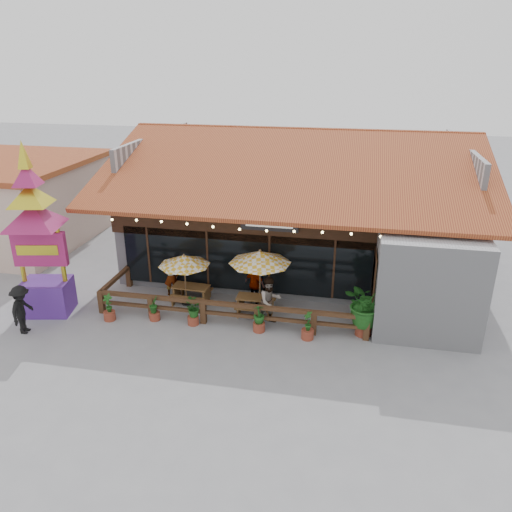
% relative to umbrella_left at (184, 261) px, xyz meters
% --- Properties ---
extents(ground, '(100.00, 100.00, 0.00)m').
position_rel_umbrella_left_xyz_m(ground, '(3.59, -0.79, -1.85)').
color(ground, gray).
rests_on(ground, ground).
extents(restaurant_building, '(15.50, 14.73, 6.09)m').
position_rel_umbrella_left_xyz_m(restaurant_building, '(3.85, 5.83, 0.35)').
color(restaurant_building, '#B7B8BD').
rests_on(restaurant_building, ground).
extents(patio_railing, '(10.00, 2.60, 0.92)m').
position_rel_umbrella_left_xyz_m(patio_railing, '(1.34, -1.05, -1.24)').
color(patio_railing, '#4A2D1A').
rests_on(patio_railing, ground).
extents(neighbor_building, '(8.40, 8.40, 4.22)m').
position_rel_umbrella_left_xyz_m(neighbor_building, '(-11.41, 5.21, 0.28)').
color(neighbor_building, '#C0A791').
rests_on(neighbor_building, ground).
extents(umbrella_left, '(2.55, 2.55, 2.13)m').
position_rel_umbrella_left_xyz_m(umbrella_left, '(0.00, 0.00, 0.00)').
color(umbrella_left, brown).
rests_on(umbrella_left, ground).
extents(umbrella_right, '(2.85, 2.85, 2.49)m').
position_rel_umbrella_left_xyz_m(umbrella_right, '(2.91, 0.11, 0.32)').
color(umbrella_right, brown).
rests_on(umbrella_right, ground).
extents(picnic_table_left, '(1.49, 1.31, 0.68)m').
position_rel_umbrella_left_xyz_m(picnic_table_left, '(0.12, 0.25, -1.39)').
color(picnic_table_left, brown).
rests_on(picnic_table_left, ground).
extents(picnic_table_right, '(1.43, 1.24, 0.68)m').
position_rel_umbrella_left_xyz_m(picnic_table_right, '(2.80, -0.15, -1.40)').
color(picnic_table_right, brown).
rests_on(picnic_table_right, ground).
extents(thai_sign_tower, '(3.03, 3.03, 6.95)m').
position_rel_umbrella_left_xyz_m(thai_sign_tower, '(-4.90, -1.62, 1.82)').
color(thai_sign_tower, '#512589').
rests_on(thai_sign_tower, ground).
extents(tropical_plant, '(1.98, 2.00, 2.09)m').
position_rel_umbrella_left_xyz_m(tropical_plant, '(6.80, -0.97, -0.66)').
color(tropical_plant, brown).
rests_on(tropical_plant, ground).
extents(diner_a, '(0.68, 0.60, 1.57)m').
position_rel_umbrella_left_xyz_m(diner_a, '(-0.85, 0.69, -1.07)').
color(diner_a, '#3A2012').
rests_on(diner_a, ground).
extents(diner_b, '(1.12, 1.09, 1.82)m').
position_rel_umbrella_left_xyz_m(diner_b, '(3.46, -0.85, -0.94)').
color(diner_b, '#3A2012').
rests_on(diner_b, ground).
extents(diner_c, '(1.02, 0.80, 1.61)m').
position_rel_umbrella_left_xyz_m(diner_c, '(2.61, 0.66, -1.05)').
color(diner_c, '#3A2012').
rests_on(diner_c, ground).
extents(pedestrian, '(0.81, 1.23, 1.78)m').
position_rel_umbrella_left_xyz_m(pedestrian, '(-4.87, -3.16, -0.96)').
color(pedestrian, black).
rests_on(pedestrian, ground).
extents(planter_a, '(0.43, 0.43, 1.04)m').
position_rel_umbrella_left_xyz_m(planter_a, '(-2.37, -1.76, -1.41)').
color(planter_a, brown).
rests_on(planter_a, ground).
extents(planter_b, '(0.39, 0.42, 0.97)m').
position_rel_umbrella_left_xyz_m(planter_b, '(-0.74, -1.42, -1.42)').
color(planter_b, brown).
rests_on(planter_b, ground).
extents(planter_c, '(0.66, 0.59, 0.99)m').
position_rel_umbrella_left_xyz_m(planter_c, '(0.75, -1.46, -1.29)').
color(planter_c, brown).
rests_on(planter_c, ground).
extents(planter_d, '(0.50, 0.50, 1.03)m').
position_rel_umbrella_left_xyz_m(planter_d, '(3.19, -1.46, -1.36)').
color(planter_d, brown).
rests_on(planter_d, ground).
extents(planter_e, '(0.43, 0.44, 1.05)m').
position_rel_umbrella_left_xyz_m(planter_e, '(4.92, -1.63, -1.41)').
color(planter_e, brown).
rests_on(planter_e, ground).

